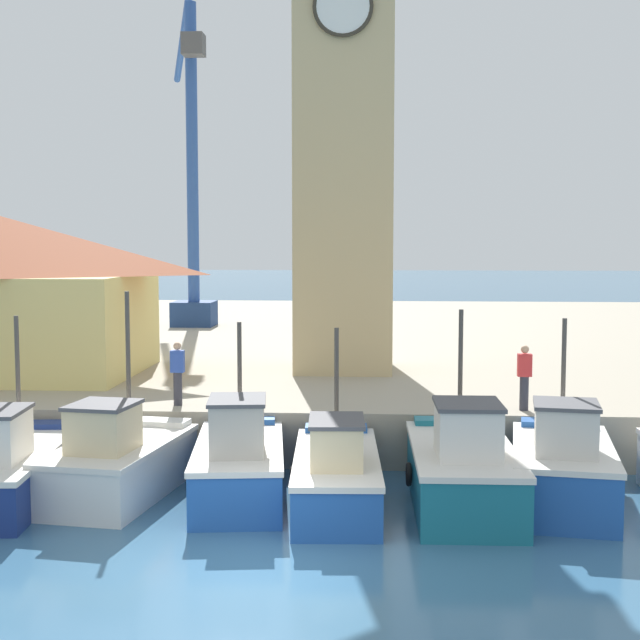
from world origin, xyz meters
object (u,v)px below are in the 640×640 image
port_crane_near (192,199)px  dock_worker_near_tower (524,376)px  fishing_boat_mid_right (336,473)px  clock_tower (345,120)px  dock_worker_along_quay (178,372)px  fishing_boat_right_inner (463,468)px  fishing_boat_right_outer (563,468)px  fishing_boat_mid_left (118,462)px  fishing_boat_center (239,462)px  fishing_boat_left_inner (10,468)px

port_crane_near → dock_worker_near_tower: bearing=-59.2°
fishing_boat_mid_right → port_crane_near: (-8.21, 24.86, 6.88)m
clock_tower → dock_worker_along_quay: size_ratio=10.39×
fishing_boat_right_inner → clock_tower: (-2.88, 10.19, 8.58)m
fishing_boat_right_inner → clock_tower: bearing=105.8°
fishing_boat_right_outer → dock_worker_along_quay: 9.74m
fishing_boat_mid_left → fishing_boat_center: (2.65, 0.07, 0.02)m
fishing_boat_center → port_crane_near: bearing=103.9°
dock_worker_along_quay → fishing_boat_left_inner: bearing=-126.1°
fishing_boat_mid_right → port_crane_near: port_crane_near is taller
fishing_boat_left_inner → dock_worker_near_tower: bearing=17.9°
fishing_boat_mid_left → clock_tower: bearing=65.2°
dock_worker_near_tower → fishing_boat_right_outer: bearing=-85.0°
dock_worker_along_quay → fishing_boat_center: bearing=-57.8°
fishing_boat_center → fishing_boat_right_outer: 6.92m
fishing_boat_left_inner → fishing_boat_right_inner: size_ratio=1.04×
fishing_boat_right_inner → clock_tower: clock_tower is taller
fishing_boat_right_outer → fishing_boat_right_inner: bearing=-174.4°
fishing_boat_mid_left → fishing_boat_right_outer: (9.57, -0.07, 0.05)m
port_crane_near → fishing_boat_left_inner: bearing=-87.3°
fishing_boat_mid_left → port_crane_near: (-3.41, 24.53, 6.82)m
fishing_boat_left_inner → dock_worker_along_quay: fishing_boat_left_inner is taller
fishing_boat_center → dock_worker_along_quay: (-2.08, 3.30, 1.46)m
fishing_boat_mid_left → fishing_boat_mid_right: (4.79, -0.33, -0.07)m
fishing_boat_center → port_crane_near: size_ratio=0.31×
fishing_boat_mid_left → fishing_boat_mid_right: bearing=-4.0°
fishing_boat_mid_left → clock_tower: (4.58, 9.91, 8.63)m
fishing_boat_mid_left → dock_worker_near_tower: 9.94m
fishing_boat_mid_left → dock_worker_along_quay: bearing=80.4°
fishing_boat_left_inner → fishing_boat_mid_right: fishing_boat_left_inner is taller
fishing_boat_left_inner → fishing_boat_mid_left: (2.24, 0.48, 0.04)m
fishing_boat_center → dock_worker_near_tower: fishing_boat_center is taller
fishing_boat_mid_left → fishing_boat_right_inner: bearing=-2.1°
fishing_boat_center → fishing_boat_right_inner: fishing_boat_right_inner is taller
fishing_boat_mid_right → clock_tower: bearing=91.2°
fishing_boat_mid_right → dock_worker_near_tower: bearing=38.5°
fishing_boat_right_inner → dock_worker_near_tower: fishing_boat_right_inner is taller
clock_tower → dock_worker_near_tower: bearing=-54.8°
fishing_boat_center → dock_worker_near_tower: (6.63, 3.17, 1.46)m
fishing_boat_mid_left → port_crane_near: port_crane_near is taller
fishing_boat_right_inner → fishing_boat_right_outer: (2.12, 0.21, -0.00)m
fishing_boat_left_inner → fishing_boat_right_inner: fishing_boat_right_inner is taller
fishing_boat_mid_left → fishing_boat_center: fishing_boat_mid_left is taller
fishing_boat_left_inner → fishing_boat_right_outer: bearing=2.0°
dock_worker_along_quay → fishing_boat_mid_left: bearing=-99.6°
fishing_boat_left_inner → fishing_boat_center: fishing_boat_left_inner is taller
port_crane_near → fishing_boat_mid_left: bearing=-82.1°
fishing_boat_left_inner → dock_worker_near_tower: fishing_boat_left_inner is taller
fishing_boat_mid_right → fishing_boat_right_outer: fishing_boat_right_outer is taller
fishing_boat_right_inner → dock_worker_along_quay: 7.92m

